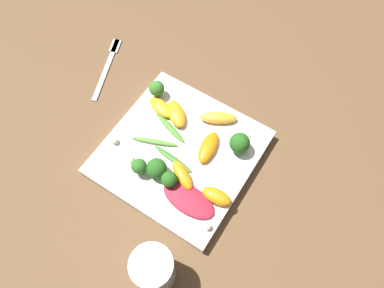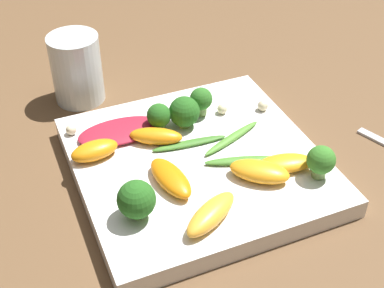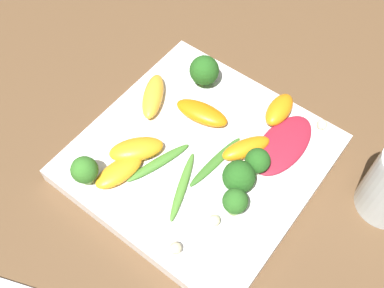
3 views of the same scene
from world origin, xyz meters
TOP-DOWN VIEW (x-y plane):
  - ground_plane at (0.00, 0.00)m, footprint 2.40×2.40m
  - plate at (0.00, 0.00)m, footprint 0.28×0.28m
  - drinking_glass at (-0.21, -0.09)m, footprint 0.07×0.07m
  - radicchio_leaf_0 at (-0.08, -0.07)m, footprint 0.06×0.11m
  - orange_segment_0 at (0.10, -0.03)m, footprint 0.06×0.08m
  - orange_segment_1 at (0.06, 0.05)m, footprint 0.07×0.07m
  - orange_segment_2 at (-0.05, -0.11)m, footprint 0.03×0.06m
  - orange_segment_3 at (0.03, -0.05)m, footprint 0.08×0.04m
  - orange_segment_4 at (0.06, 0.09)m, footprint 0.04×0.07m
  - orange_segment_5 at (-0.04, -0.04)m, footprint 0.05×0.07m
  - broccoli_floret_0 at (0.07, -0.10)m, footprint 0.04×0.04m
  - broccoli_floret_1 at (-0.06, 0.01)m, footprint 0.04×0.04m
  - broccoli_floret_2 at (0.08, 0.11)m, footprint 0.03×0.03m
  - broccoli_floret_3 at (-0.08, 0.04)m, footprint 0.03×0.03m
  - broccoli_floret_4 at (-0.07, -0.02)m, footprint 0.03×0.03m
  - arugula_sprig_0 at (0.03, 0.04)m, footprint 0.04×0.09m
  - arugula_sprig_1 at (-0.02, 0.00)m, footprint 0.02×0.09m
  - arugula_sprig_2 at (-0.01, 0.05)m, footprint 0.05×0.09m
  - macadamia_nut_0 at (-0.10, -0.13)m, footprint 0.01×0.01m
  - macadamia_nut_1 at (-0.07, 0.07)m, footprint 0.01×0.01m
  - macadamia_nut_2 at (-0.05, 0.12)m, footprint 0.01×0.01m

SIDE VIEW (x-z plane):
  - ground_plane at x=0.00m, z-range 0.00..0.00m
  - plate at x=0.00m, z-range 0.00..0.02m
  - arugula_sprig_1 at x=-0.02m, z-range 0.02..0.03m
  - arugula_sprig_2 at x=-0.01m, z-range 0.02..0.03m
  - arugula_sprig_0 at x=0.03m, z-range 0.02..0.03m
  - radicchio_leaf_0 at x=-0.08m, z-range 0.02..0.03m
  - macadamia_nut_0 at x=-0.10m, z-range 0.02..0.04m
  - macadamia_nut_1 at x=-0.07m, z-range 0.02..0.04m
  - macadamia_nut_2 at x=-0.05m, z-range 0.02..0.04m
  - orange_segment_4 at x=0.06m, z-range 0.02..0.04m
  - orange_segment_3 at x=0.03m, z-range 0.02..0.04m
  - orange_segment_5 at x=-0.04m, z-range 0.02..0.04m
  - orange_segment_0 at x=0.10m, z-range 0.02..0.04m
  - orange_segment_1 at x=0.06m, z-range 0.02..0.04m
  - orange_segment_2 at x=-0.05m, z-range 0.02..0.05m
  - broccoli_floret_4 at x=-0.07m, z-range 0.03..0.06m
  - broccoli_floret_1 at x=-0.06m, z-range 0.03..0.07m
  - broccoli_floret_3 at x=-0.08m, z-range 0.03..0.07m
  - broccoli_floret_2 at x=0.08m, z-range 0.03..0.07m
  - drinking_glass at x=-0.21m, z-range 0.00..0.10m
  - broccoli_floret_0 at x=0.07m, z-range 0.03..0.07m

